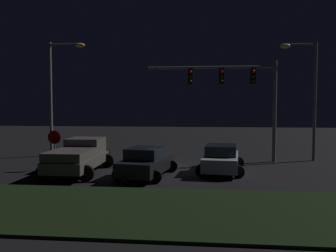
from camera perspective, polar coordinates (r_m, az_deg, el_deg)
ground_plane at (r=20.65m, az=-0.03°, el=-6.79°), size 80.00×80.00×0.00m
grass_median at (r=12.52m, az=-4.07°, el=-13.25°), size 20.24×5.81×0.10m
pickup_truck at (r=19.54m, az=-14.11°, el=-4.50°), size 2.91×5.43×1.80m
car_sedan at (r=18.09m, az=-3.50°, el=-5.86°), size 2.96×4.64×1.51m
car_sedan_far at (r=19.45m, az=8.60°, el=-5.25°), size 2.77×4.56×1.51m
traffic_signal_gantry at (r=23.27m, az=11.00°, el=6.39°), size 8.32×0.56×6.50m
street_lamp_left at (r=26.46m, az=-17.43°, el=6.41°), size 2.67×0.44×8.13m
street_lamp_right at (r=24.87m, az=21.66°, el=6.04°), size 2.41×0.44×7.77m
stop_sign at (r=20.81m, az=-17.90°, el=-2.53°), size 0.76×0.08×2.23m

